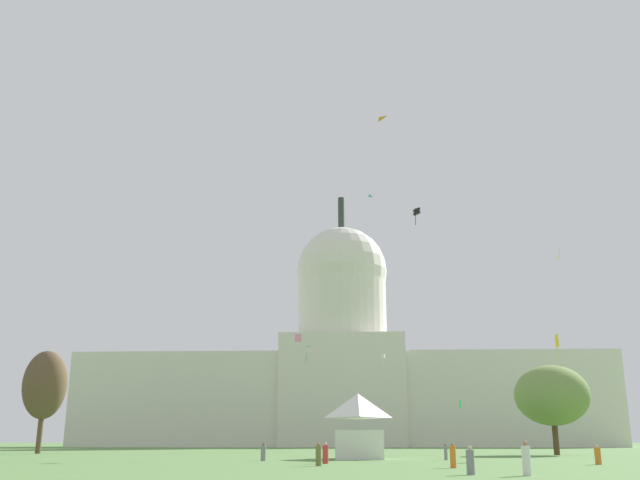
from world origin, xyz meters
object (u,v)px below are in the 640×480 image
at_px(tree_east_far, 552,395).
at_px(person_grey_lawn_far_left, 446,452).
at_px(event_tent, 358,425).
at_px(person_orange_front_left, 598,456).
at_px(kite_orange_high, 379,119).
at_px(kite_turquoise_low, 305,351).
at_px(person_olive_front_center, 319,455).
at_px(kite_black_mid, 417,212).
at_px(person_orange_near_tree_east, 453,457).
at_px(person_red_mid_right, 325,454).
at_px(person_grey_lawn_far_right, 470,462).
at_px(tree_west_near, 45,385).
at_px(kite_gold_mid, 559,254).
at_px(kite_green_low, 460,404).
at_px(kite_white_low, 383,357).
at_px(kite_pink_low, 298,338).
at_px(kite_yellow_low, 557,342).
at_px(capitol_building, 343,376).
at_px(person_grey_edge_east, 263,453).
at_px(person_white_back_center, 526,460).
at_px(kite_cyan_high, 373,199).

xyz_separation_m(tree_east_far, person_grey_lawn_far_left, (-16.26, -22.40, -6.43)).
distance_m(event_tent, person_orange_front_left, 23.80).
xyz_separation_m(kite_orange_high, kite_turquoise_low, (-11.73, 22.03, -29.47)).
xyz_separation_m(person_olive_front_center, kite_orange_high, (6.58, 37.06, 44.12)).
relative_size(tree_east_far, kite_black_mid, 5.24).
distance_m(person_grey_lawn_far_left, person_orange_near_tree_east, 19.02).
xyz_separation_m(person_orange_near_tree_east, kite_black_mid, (2.39, 43.35, 31.49)).
bearing_deg(person_red_mid_right, event_tent, -19.62).
bearing_deg(event_tent, person_grey_lawn_far_left, -24.75).
height_order(person_grey_lawn_far_right, kite_turquoise_low, kite_turquoise_low).
xyz_separation_m(tree_west_near, person_red_mid_right, (40.57, -39.16, -8.37)).
distance_m(kite_gold_mid, kite_green_low, 50.51).
xyz_separation_m(kite_gold_mid, kite_turquoise_low, (-34.73, 22.09, -9.73)).
height_order(kite_orange_high, kite_white_low, kite_orange_high).
relative_size(kite_orange_high, kite_pink_low, 2.20).
xyz_separation_m(kite_orange_high, kite_gold_mid, (22.99, -0.06, -19.74)).
xyz_separation_m(kite_orange_high, kite_white_low, (1.20, 36.02, -28.86)).
distance_m(person_grey_lawn_far_left, kite_gold_mid, 37.30).
height_order(person_orange_front_left, person_orange_near_tree_east, person_orange_near_tree_east).
bearing_deg(kite_yellow_low, event_tent, 137.02).
relative_size(person_olive_front_center, kite_gold_mid, 1.15).
xyz_separation_m(capitol_building, kite_black_mid, (11.98, -94.90, 14.22)).
relative_size(tree_west_near, kite_white_low, 6.59).
bearing_deg(person_olive_front_center, kite_white_low, 85.47).
xyz_separation_m(capitol_building, tree_west_near, (-39.90, -90.68, -8.91)).
bearing_deg(person_grey_lawn_far_right, kite_yellow_low, 179.65).
distance_m(tree_east_far, person_grey_edge_east, 42.17).
bearing_deg(kite_orange_high, kite_white_low, 147.40).
distance_m(person_grey_lawn_far_right, kite_pink_low, 36.89).
bearing_deg(person_white_back_center, kite_cyan_high, 1.13).
relative_size(capitol_building, tree_west_near, 9.86).
xyz_separation_m(kite_pink_low, kite_turquoise_low, (-1.99, 38.78, 3.35)).
height_order(event_tent, tree_west_near, tree_west_near).
bearing_deg(person_white_back_center, kite_yellow_low, -21.20).
height_order(person_orange_near_tree_east, person_red_mid_right, person_red_mid_right).
bearing_deg(kite_yellow_low, kite_green_low, 45.76).
distance_m(tree_west_near, kite_cyan_high, 69.05).
bearing_deg(person_orange_front_left, kite_yellow_low, 48.22).
distance_m(capitol_building, kite_yellow_low, 117.76).
bearing_deg(kite_green_low, kite_white_low, 22.57).
bearing_deg(person_white_back_center, person_grey_lawn_far_left, -0.71).
bearing_deg(kite_white_low, kite_green_low, 52.37).
relative_size(person_grey_lawn_far_left, kite_turquoise_low, 0.72).
distance_m(person_grey_edge_east, kite_yellow_low, 31.72).
distance_m(capitol_building, kite_cyan_high, 64.80).
distance_m(person_red_mid_right, kite_cyan_high, 86.24).
relative_size(tree_west_near, kite_yellow_low, 4.43).
distance_m(capitol_building, tree_east_far, 101.38).
xyz_separation_m(person_white_back_center, kite_white_low, (-3.90, 86.61, 15.21)).
relative_size(event_tent, kite_cyan_high, 5.04).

